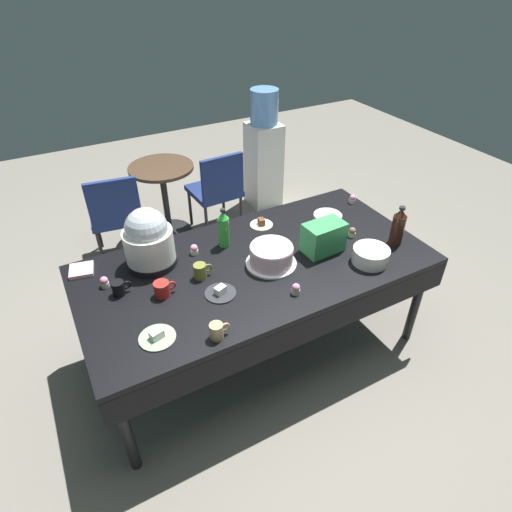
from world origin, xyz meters
TOP-DOWN VIEW (x-y plane):
  - ground at (0.00, 0.00)m, footprint 9.00×9.00m
  - potluck_table at (0.00, 0.00)m, footprint 2.20×1.10m
  - frosted_layer_cake at (0.08, -0.06)m, footprint 0.32×0.32m
  - slow_cooker at (-0.58, 0.30)m, footprint 0.31×0.31m
  - glass_salad_bowl at (0.67, 0.16)m, footprint 0.20×0.20m
  - ceramic_snack_bowl at (0.63, -0.34)m, footprint 0.23×0.23m
  - dessert_plate_cream at (0.24, 0.37)m, footprint 0.16×0.16m
  - dessert_plate_charcoal at (-0.32, -0.16)m, footprint 0.18×0.18m
  - dessert_plate_sage at (-0.75, -0.32)m, footprint 0.19×0.19m
  - cupcake_vanilla at (1.02, 0.32)m, footprint 0.05×0.05m
  - cupcake_lemon at (0.72, -0.05)m, footprint 0.05×0.05m
  - cupcake_berry at (0.06, -0.37)m, footprint 0.05×0.05m
  - cupcake_mint at (-0.30, 0.27)m, footprint 0.05×0.05m
  - cupcake_rose at (-0.89, 0.22)m, footprint 0.05×0.05m
  - soda_bottle_cola at (0.92, -0.25)m, footprint 0.09×0.09m
  - soda_bottle_lime_soda at (-0.09, 0.27)m, footprint 0.07×0.07m
  - coffee_mug_olive at (-0.36, 0.03)m, footprint 0.12×0.08m
  - coffee_mug_red at (-0.61, -0.02)m, footprint 0.13×0.09m
  - coffee_mug_tan at (-0.47, -0.46)m, footprint 0.11×0.07m
  - coffee_mug_black at (-0.83, 0.11)m, footprint 0.11×0.07m
  - soda_carton at (0.45, -0.09)m, footprint 0.27×0.17m
  - paper_napkin_stack at (-0.98, 0.43)m, footprint 0.17×0.17m
  - maroon_chair_left at (-0.56, 1.52)m, footprint 0.50×0.50m
  - maroon_chair_right at (0.40, 1.52)m, footprint 0.46×0.46m
  - round_cafe_table at (-0.05, 1.74)m, footprint 0.60×0.60m
  - water_cooler at (1.09, 1.83)m, footprint 0.32×0.32m

SIDE VIEW (x-z plane):
  - ground at x=0.00m, z-range 0.00..0.00m
  - maroon_chair_left at x=-0.56m, z-range 0.07..0.92m
  - maroon_chair_right at x=0.40m, z-range 0.07..0.92m
  - round_cafe_table at x=-0.05m, z-range 0.14..0.86m
  - water_cooler at x=1.09m, z-range -0.03..1.21m
  - potluck_table at x=0.00m, z-range 0.31..1.06m
  - dessert_plate_charcoal at x=-0.32m, z-range 0.74..0.79m
  - paper_napkin_stack at x=-0.98m, z-range 0.75..0.77m
  - dessert_plate_sage at x=-0.75m, z-range 0.74..0.79m
  - dessert_plate_cream at x=0.24m, z-range 0.74..0.79m
  - cupcake_vanilla at x=1.02m, z-range 0.75..0.82m
  - cupcake_lemon at x=0.72m, z-range 0.75..0.82m
  - cupcake_berry at x=0.06m, z-range 0.75..0.82m
  - cupcake_mint at x=-0.30m, z-range 0.75..0.82m
  - cupcake_rose at x=-0.89m, z-range 0.75..0.82m
  - glass_salad_bowl at x=0.67m, z-range 0.75..0.83m
  - coffee_mug_black at x=-0.83m, z-range 0.75..0.84m
  - coffee_mug_red at x=-0.61m, z-range 0.75..0.84m
  - coffee_mug_tan at x=-0.47m, z-range 0.75..0.84m
  - coffee_mug_olive at x=-0.36m, z-range 0.75..0.84m
  - ceramic_snack_bowl at x=0.63m, z-range 0.75..0.85m
  - frosted_layer_cake at x=0.08m, z-range 0.75..0.88m
  - soda_carton at x=0.45m, z-range 0.75..0.95m
  - soda_bottle_lime_soda at x=-0.09m, z-range 0.74..1.01m
  - soda_bottle_cola at x=0.92m, z-range 0.74..1.02m
  - slow_cooker at x=-0.58m, z-range 0.74..1.12m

